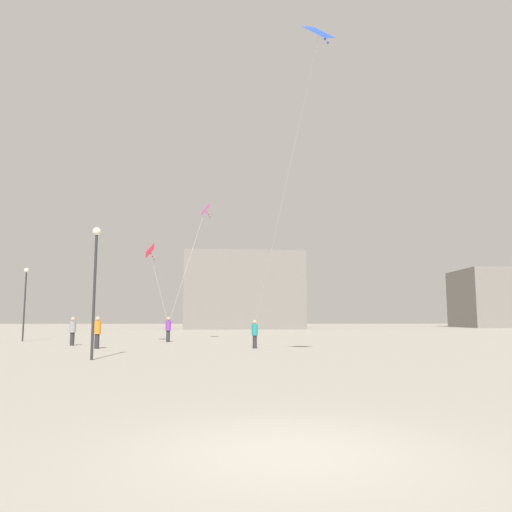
{
  "coord_description": "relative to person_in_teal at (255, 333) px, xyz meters",
  "views": [
    {
      "loc": [
        -0.58,
        -6.82,
        1.77
      ],
      "look_at": [
        0.0,
        20.42,
        5.2
      ],
      "focal_mm": 34.67,
      "sensor_mm": 36.0,
      "label": 1
    }
  ],
  "objects": [
    {
      "name": "building_left_hall",
      "position": [
        -0.97,
        54.05,
        5.37
      ],
      "size": [
        20.23,
        13.83,
        12.56
      ],
      "color": "gray",
      "rests_on": "ground_plane"
    },
    {
      "name": "ground_plane",
      "position": [
        0.03,
        -22.69,
        -0.91
      ],
      "size": [
        300.0,
        300.0,
        0.0
      ],
      "primitive_type": "plane",
      "color": "#9E9689"
    },
    {
      "name": "person_in_purple",
      "position": [
        -6.33,
        7.9,
        0.11
      ],
      "size": [
        0.4,
        0.4,
        1.86
      ],
      "rotation": [
        0.0,
        0.0,
        4.19
      ],
      "color": "#2D2D33",
      "rests_on": "ground_plane"
    },
    {
      "name": "person_in_teal",
      "position": [
        0.0,
        0.0,
        0.0
      ],
      "size": [
        0.36,
        0.36,
        1.66
      ],
      "rotation": [
        0.0,
        0.0,
        3.34
      ],
      "color": "#2D2D33",
      "rests_on": "ground_plane"
    },
    {
      "name": "person_in_grey",
      "position": [
        -11.82,
        3.26,
        0.1
      ],
      "size": [
        0.4,
        0.4,
        1.84
      ],
      "rotation": [
        0.0,
        0.0,
        1.4
      ],
      "color": "#2D2D33",
      "rests_on": "ground_plane"
    },
    {
      "name": "person_in_orange",
      "position": [
        -9.22,
        -0.15,
        0.12
      ],
      "size": [
        0.41,
        0.41,
        1.87
      ],
      "rotation": [
        0.0,
        0.0,
        0.81
      ],
      "color": "#2D2D33",
      "rests_on": "ground_plane"
    },
    {
      "name": "kite_crimson_delta",
      "position": [
        -7.77,
        7.33,
        5.84
      ],
      "size": [
        2.05,
        1.59,
        5.96
      ],
      "color": "red"
    },
    {
      "name": "lamppost_east",
      "position": [
        -7.11,
        -7.95,
        2.87
      ],
      "size": [
        0.36,
        0.36,
        5.74
      ],
      "color": "#2D2D30",
      "rests_on": "ground_plane"
    },
    {
      "name": "kite_cobalt_delta",
      "position": [
        2.49,
        -9.77,
        12.53
      ],
      "size": [
        3.29,
        10.62,
        12.85
      ],
      "color": "blue"
    },
    {
      "name": "lamppost_west",
      "position": [
        -17.69,
        9.3,
        2.83
      ],
      "size": [
        0.36,
        0.36,
        5.67
      ],
      "color": "#2D2D30",
      "rests_on": "ground_plane"
    },
    {
      "name": "kite_magenta_delta",
      "position": [
        -3.88,
        9.69,
        9.46
      ],
      "size": [
        3.04,
        2.66,
        9.63
      ],
      "color": "#D12899"
    }
  ]
}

